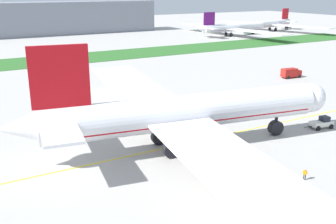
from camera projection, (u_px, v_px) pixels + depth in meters
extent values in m
plane|color=#ADAAA5|center=(205.00, 143.00, 69.34)|extent=(600.00, 600.00, 0.00)
cube|color=yellow|center=(201.00, 140.00, 70.43)|extent=(280.00, 0.36, 0.01)
cube|color=#2D6628|center=(57.00, 60.00, 148.00)|extent=(320.00, 24.00, 0.10)
cylinder|color=white|center=(186.00, 112.00, 65.33)|extent=(46.88, 13.16, 5.61)
cube|color=#B20C14|center=(186.00, 117.00, 65.62)|extent=(44.97, 12.41, 0.67)
sphere|color=white|center=(311.00, 98.00, 73.65)|extent=(5.33, 5.33, 5.33)
cone|color=white|center=(18.00, 128.00, 56.54)|extent=(6.87, 5.71, 4.77)
cube|color=#B20C14|center=(60.00, 77.00, 56.60)|extent=(8.36, 1.93, 8.98)
cube|color=white|center=(53.00, 110.00, 63.22)|extent=(6.52, 9.69, 0.39)
cube|color=white|center=(61.00, 133.00, 53.19)|extent=(6.52, 9.69, 0.39)
cube|color=white|center=(133.00, 85.00, 86.00)|extent=(16.97, 43.04, 0.45)
cube|color=white|center=(252.00, 181.00, 43.50)|extent=(16.97, 43.04, 0.45)
cylinder|color=#B7BABF|center=(153.00, 104.00, 78.54)|extent=(5.76, 3.92, 3.09)
cylinder|color=black|center=(166.00, 102.00, 79.44)|extent=(0.99, 3.27, 3.24)
cylinder|color=#B7BABF|center=(222.00, 160.00, 52.91)|extent=(5.76, 3.92, 3.09)
cylinder|color=black|center=(240.00, 157.00, 53.80)|extent=(0.99, 3.27, 3.24)
cylinder|color=black|center=(276.00, 122.00, 72.42)|extent=(0.59, 0.59, 2.17)
cylinder|color=black|center=(276.00, 128.00, 72.74)|extent=(2.83, 1.62, 2.66)
cylinder|color=black|center=(159.00, 131.00, 67.87)|extent=(0.59, 0.59, 2.17)
cylinder|color=black|center=(159.00, 137.00, 68.19)|extent=(2.83, 1.62, 2.66)
cylinder|color=black|center=(171.00, 143.00, 62.60)|extent=(0.59, 0.59, 2.17)
cylinder|color=black|center=(171.00, 150.00, 62.92)|extent=(2.83, 1.62, 2.66)
cube|color=black|center=(307.00, 94.00, 73.16)|extent=(2.63, 4.47, 1.01)
sphere|color=black|center=(74.00, 116.00, 61.70)|extent=(0.39, 0.39, 0.39)
sphere|color=black|center=(96.00, 113.00, 62.88)|extent=(0.39, 0.39, 0.39)
sphere|color=black|center=(118.00, 111.00, 64.07)|extent=(0.39, 0.39, 0.39)
sphere|color=black|center=(140.00, 109.00, 65.26)|extent=(0.39, 0.39, 0.39)
sphere|color=black|center=(160.00, 106.00, 66.45)|extent=(0.39, 0.39, 0.39)
sphere|color=black|center=(180.00, 104.00, 67.63)|extent=(0.39, 0.39, 0.39)
sphere|color=black|center=(199.00, 102.00, 68.82)|extent=(0.39, 0.39, 0.39)
sphere|color=black|center=(217.00, 100.00, 70.01)|extent=(0.39, 0.39, 0.39)
sphere|color=black|center=(235.00, 98.00, 71.20)|extent=(0.39, 0.39, 0.39)
sphere|color=black|center=(252.00, 97.00, 72.38)|extent=(0.39, 0.39, 0.39)
sphere|color=black|center=(269.00, 95.00, 73.57)|extent=(0.39, 0.39, 0.39)
cube|color=white|center=(321.00, 123.00, 76.34)|extent=(4.64, 2.67, 0.90)
cube|color=black|center=(325.00, 119.00, 76.29)|extent=(1.80, 1.74, 0.90)
cylinder|color=black|center=(308.00, 127.00, 75.39)|extent=(1.80, 0.41, 0.12)
cylinder|color=black|center=(318.00, 128.00, 75.07)|extent=(0.95, 0.49, 0.90)
cylinder|color=black|center=(311.00, 125.00, 76.84)|extent=(0.95, 0.49, 0.90)
cylinder|color=black|center=(331.00, 126.00, 76.10)|extent=(0.95, 0.49, 0.90)
cylinder|color=black|center=(324.00, 123.00, 77.87)|extent=(0.95, 0.49, 0.90)
cylinder|color=black|center=(216.00, 189.00, 52.50)|extent=(0.13, 0.13, 0.86)
cylinder|color=#BFE519|center=(215.00, 184.00, 52.20)|extent=(0.10, 0.10, 0.55)
cylinder|color=black|center=(217.00, 189.00, 52.62)|extent=(0.13, 0.13, 0.86)
cylinder|color=#BFE519|center=(218.00, 183.00, 52.50)|extent=(0.10, 0.10, 0.55)
cube|color=#BFE519|center=(216.00, 184.00, 52.34)|extent=(0.48, 0.31, 0.61)
sphere|color=brown|center=(216.00, 181.00, 52.21)|extent=(0.23, 0.23, 0.23)
cylinder|color=black|center=(305.00, 177.00, 55.75)|extent=(0.12, 0.12, 0.83)
cylinder|color=orange|center=(307.00, 173.00, 55.50)|extent=(0.10, 0.10, 0.53)
cylinder|color=black|center=(304.00, 177.00, 55.82)|extent=(0.12, 0.12, 0.83)
cylinder|color=orange|center=(303.00, 172.00, 55.66)|extent=(0.10, 0.10, 0.53)
cube|color=orange|center=(305.00, 173.00, 55.57)|extent=(0.47, 0.49, 0.59)
sphere|color=tan|center=(305.00, 170.00, 55.45)|extent=(0.23, 0.23, 0.23)
cube|color=#B21E19|center=(289.00, 73.00, 118.31)|extent=(4.84, 2.78, 2.37)
cube|color=#B21E19|center=(297.00, 73.00, 119.55)|extent=(2.02, 2.39, 1.71)
cube|color=#263347|center=(299.00, 71.00, 119.77)|extent=(0.29, 1.93, 0.75)
cylinder|color=black|center=(294.00, 75.00, 120.81)|extent=(0.93, 0.39, 0.90)
cylinder|color=black|center=(299.00, 76.00, 118.80)|extent=(0.93, 0.39, 0.90)
cylinder|color=black|center=(283.00, 76.00, 119.22)|extent=(0.93, 0.39, 0.90)
cylinder|color=black|center=(288.00, 78.00, 117.21)|extent=(0.93, 0.39, 0.90)
cylinder|color=white|center=(233.00, 27.00, 220.78)|extent=(41.35, 7.15, 4.14)
cube|color=#661472|center=(233.00, 29.00, 220.99)|extent=(39.68, 6.70, 0.50)
sphere|color=white|center=(261.00, 25.00, 232.43)|extent=(3.93, 3.93, 3.93)
cone|color=white|center=(201.00, 29.00, 208.65)|extent=(4.80, 3.84, 3.52)
cube|color=#661472|center=(209.00, 19.00, 209.90)|extent=(7.42, 0.96, 6.62)
cube|color=white|center=(203.00, 27.00, 214.14)|extent=(5.00, 6.93, 0.29)
cube|color=white|center=(213.00, 29.00, 207.61)|extent=(5.00, 6.93, 0.29)
cube|color=white|center=(206.00, 26.00, 236.09)|extent=(11.75, 37.61, 0.33)
cube|color=white|center=(258.00, 32.00, 203.57)|extent=(11.75, 37.61, 0.33)
cylinder|color=#B7BABF|center=(217.00, 29.00, 230.54)|extent=(4.09, 2.56, 2.28)
cylinder|color=black|center=(220.00, 29.00, 231.60)|extent=(0.52, 2.41, 2.39)
cylinder|color=#B7BABF|center=(248.00, 33.00, 211.19)|extent=(4.09, 2.56, 2.28)
cylinder|color=black|center=(251.00, 32.00, 212.24)|extent=(0.52, 2.41, 2.39)
cylinder|color=black|center=(253.00, 31.00, 230.02)|extent=(0.43, 0.43, 1.60)
cylinder|color=black|center=(253.00, 32.00, 230.26)|extent=(2.02, 1.03, 1.96)
cylinder|color=black|center=(226.00, 33.00, 221.58)|extent=(0.43, 0.43, 1.60)
cylinder|color=black|center=(226.00, 34.00, 221.82)|extent=(2.02, 1.03, 1.96)
cylinder|color=black|center=(231.00, 33.00, 218.15)|extent=(0.43, 0.43, 1.60)
cylinder|color=black|center=(231.00, 35.00, 218.39)|extent=(2.02, 1.03, 1.96)
cylinder|color=white|center=(270.00, 24.00, 244.20)|extent=(39.52, 13.66, 4.04)
cube|color=#B20C14|center=(270.00, 25.00, 244.41)|extent=(37.90, 12.96, 0.49)
sphere|color=white|center=(250.00, 26.00, 230.24)|extent=(3.84, 3.84, 3.84)
cone|color=white|center=(289.00, 21.00, 258.54)|extent=(5.15, 4.42, 3.44)
cube|color=#B20C14|center=(285.00, 14.00, 253.74)|extent=(7.03, 2.15, 6.47)
cube|color=white|center=(291.00, 21.00, 252.89)|extent=(5.82, 7.34, 0.28)
cube|color=white|center=(280.00, 21.00, 258.42)|extent=(5.82, 7.34, 0.28)
cube|color=white|center=(302.00, 26.00, 232.04)|extent=(17.25, 36.82, 0.32)
cube|color=white|center=(245.00, 22.00, 259.31)|extent=(17.25, 36.82, 0.32)
cylinder|color=#B7BABF|center=(288.00, 28.00, 237.12)|extent=(4.27, 3.10, 2.22)
cylinder|color=black|center=(287.00, 28.00, 235.84)|extent=(0.90, 2.34, 2.33)
cylinder|color=#B7BABF|center=(254.00, 25.00, 253.36)|extent=(4.27, 3.10, 2.22)
cylinder|color=black|center=(253.00, 25.00, 252.09)|extent=(0.90, 2.34, 2.33)
cylinder|color=black|center=(256.00, 30.00, 234.99)|extent=(0.42, 0.42, 1.57)
cylinder|color=black|center=(256.00, 31.00, 235.22)|extent=(2.07, 1.31, 1.92)
cylinder|color=black|center=(276.00, 28.00, 245.70)|extent=(0.42, 0.42, 1.57)
cylinder|color=black|center=(276.00, 30.00, 245.93)|extent=(2.07, 1.31, 1.92)
cylinder|color=black|center=(270.00, 28.00, 248.60)|extent=(0.42, 0.42, 1.57)
cylinder|color=black|center=(270.00, 29.00, 248.84)|extent=(2.07, 1.31, 1.92)
cube|color=gray|center=(37.00, 19.00, 222.27)|extent=(137.32, 20.00, 18.00)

